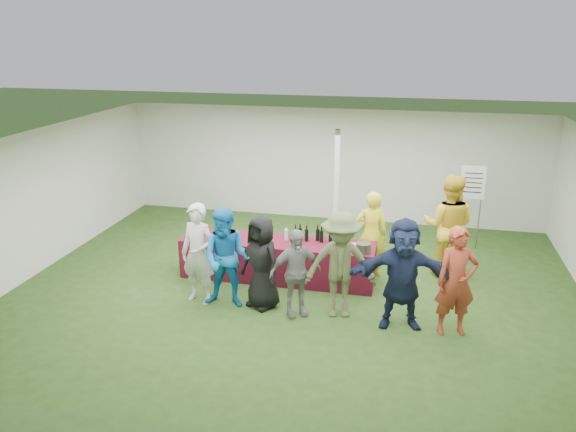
% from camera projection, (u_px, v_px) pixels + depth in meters
% --- Properties ---
extents(ground, '(60.00, 60.00, 0.00)m').
position_uv_depth(ground, '(297.00, 287.00, 10.22)').
color(ground, '#284719').
rests_on(ground, ground).
extents(tent, '(10.00, 10.00, 10.00)m').
position_uv_depth(tent, '(336.00, 199.00, 10.79)').
color(tent, white).
rests_on(tent, ground).
extents(serving_table, '(3.60, 0.80, 0.75)m').
position_uv_depth(serving_table, '(278.00, 260.00, 10.46)').
color(serving_table, '#5C0D20').
rests_on(serving_table, ground).
extents(wine_bottles, '(0.84, 0.15, 0.32)m').
position_uv_depth(wine_bottles, '(316.00, 235.00, 10.29)').
color(wine_bottles, black).
rests_on(wine_bottles, serving_table).
extents(wine_glasses, '(1.19, 0.11, 0.16)m').
position_uv_depth(wine_glasses, '(226.00, 237.00, 10.24)').
color(wine_glasses, silver).
rests_on(wine_glasses, serving_table).
extents(water_bottle, '(0.07, 0.07, 0.23)m').
position_uv_depth(water_bottle, '(286.00, 235.00, 10.35)').
color(water_bottle, silver).
rests_on(water_bottle, serving_table).
extents(bar_towel, '(0.25, 0.18, 0.03)m').
position_uv_depth(bar_towel, '(358.00, 246.00, 10.07)').
color(bar_towel, white).
rests_on(bar_towel, serving_table).
extents(dump_bucket, '(0.27, 0.27, 0.18)m').
position_uv_depth(dump_bucket, '(363.00, 248.00, 9.78)').
color(dump_bucket, slate).
rests_on(dump_bucket, serving_table).
extents(wine_list_sign, '(0.50, 0.03, 1.80)m').
position_uv_depth(wine_list_sign, '(472.00, 189.00, 11.61)').
color(wine_list_sign, slate).
rests_on(wine_list_sign, ground).
extents(staff_pourer, '(0.68, 0.52, 1.66)m').
position_uv_depth(staff_pourer, '(371.00, 234.00, 10.45)').
color(staff_pourer, yellow).
rests_on(staff_pourer, ground).
extents(staff_back, '(1.05, 0.87, 1.96)m').
position_uv_depth(staff_back, '(448.00, 226.00, 10.44)').
color(staff_back, gold).
rests_on(staff_back, ground).
extents(customer_0, '(0.72, 0.55, 1.75)m').
position_uv_depth(customer_0, '(198.00, 254.00, 9.43)').
color(customer_0, beige).
rests_on(customer_0, ground).
extents(customer_1, '(0.86, 0.68, 1.72)m').
position_uv_depth(customer_1, '(227.00, 258.00, 9.28)').
color(customer_1, '#1173BB').
rests_on(customer_1, ground).
extents(customer_2, '(0.93, 0.83, 1.60)m').
position_uv_depth(customer_2, '(262.00, 262.00, 9.28)').
color(customer_2, black).
rests_on(customer_2, ground).
extents(customer_3, '(0.93, 0.76, 1.48)m').
position_uv_depth(customer_3, '(295.00, 273.00, 9.02)').
color(customer_3, gray).
rests_on(customer_3, ground).
extents(customer_4, '(1.25, 0.86, 1.78)m').
position_uv_depth(customer_4, '(340.00, 265.00, 8.95)').
color(customer_4, '#4F5933').
rests_on(customer_4, ground).
extents(customer_5, '(1.71, 0.75, 1.78)m').
position_uv_depth(customer_5, '(403.00, 274.00, 8.63)').
color(customer_5, '#161E3A').
rests_on(customer_5, ground).
extents(customer_6, '(0.72, 0.57, 1.72)m').
position_uv_depth(customer_6, '(456.00, 282.00, 8.43)').
color(customer_6, maroon).
rests_on(customer_6, ground).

